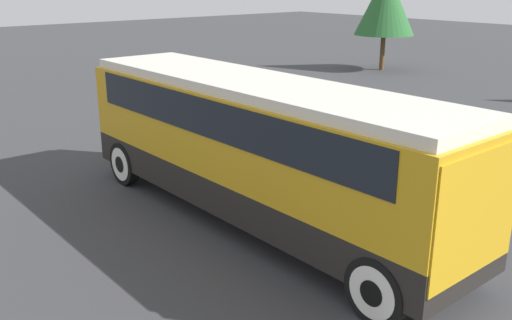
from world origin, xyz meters
The scene contains 4 objects.
ground_plane centered at (0.00, 0.00, 0.00)m, with size 120.00×120.00×0.00m, color #38383A.
tour_bus centered at (0.10, 0.00, 2.00)m, with size 10.70×2.59×3.31m.
parked_car_mid centered at (-2.48, 4.96, 0.65)m, with size 4.77×1.95×1.27m.
tree_left centered at (-12.43, 20.47, 4.00)m, with size 3.54×3.54×5.91m.
Camera 1 is at (9.36, -7.86, 5.42)m, focal length 40.00 mm.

